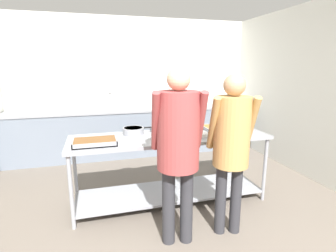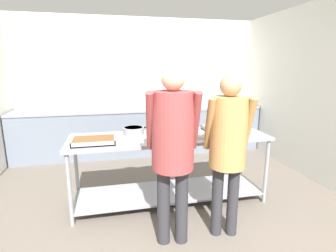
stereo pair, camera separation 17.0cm
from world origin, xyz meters
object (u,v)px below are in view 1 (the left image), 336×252
serving_tray_roast (95,142)px  serving_tray_greens (166,131)px  serving_tray_vegetables (217,128)px  guest_serving_left (178,140)px  plate_stack (198,134)px  broccoli_bowl (238,125)px  sauce_pan (133,131)px  guest_serving_right (232,139)px  water_bottle (110,102)px

serving_tray_roast → serving_tray_greens: same height
serving_tray_vegetables → guest_serving_left: 1.26m
plate_stack → broccoli_bowl: size_ratio=1.19×
sauce_pan → guest_serving_right: (0.82, -1.00, 0.10)m
serving_tray_greens → serving_tray_vegetables: same height
serving_tray_roast → guest_serving_right: (1.29, -0.68, 0.12)m
guest_serving_right → water_bottle: size_ratio=5.42×
broccoli_bowl → guest_serving_left: size_ratio=0.13×
sauce_pan → serving_tray_greens: 0.42m
guest_serving_left → serving_tray_greens: bearing=81.3°
guest_serving_right → broccoli_bowl: bearing=56.2°
serving_tray_roast → broccoli_bowl: size_ratio=2.14×
broccoli_bowl → guest_serving_right: bearing=-123.8°
serving_tray_greens → water_bottle: 2.00m
serving_tray_greens → broccoli_bowl: 1.03m
sauce_pan → guest_serving_right: bearing=-50.8°
guest_serving_left → sauce_pan: bearing=104.8°
serving_tray_roast → plate_stack: bearing=2.7°
broccoli_bowl → guest_serving_left: guest_serving_left is taller
serving_tray_greens → plate_stack: serving_tray_greens is taller
plate_stack → guest_serving_right: bearing=-85.7°
plate_stack → serving_tray_roast: bearing=-177.3°
guest_serving_right → water_bottle: 3.04m
broccoli_bowl → guest_serving_right: (-0.63, -0.94, 0.10)m
serving_tray_greens → guest_serving_left: 1.00m
serving_tray_greens → broccoli_bowl: (1.03, -0.03, 0.01)m
sauce_pan → plate_stack: size_ratio=1.56×
sauce_pan → serving_tray_greens: size_ratio=1.12×
broccoli_bowl → guest_serving_right: 1.14m
serving_tray_greens → serving_tray_vegetables: bearing=-4.6°
serving_tray_roast → guest_serving_right: size_ratio=0.29×
serving_tray_roast → water_bottle: bearing=82.1°
sauce_pan → serving_tray_vegetables: size_ratio=1.07×
guest_serving_right → serving_tray_vegetables: bearing=71.9°
sauce_pan → serving_tray_roast: bearing=-145.7°
serving_tray_roast → plate_stack: (1.23, 0.06, -0.01)m
sauce_pan → plate_stack: sauce_pan is taller
guest_serving_left → water_bottle: bearing=98.5°
sauce_pan → guest_serving_right: size_ratio=0.25×
serving_tray_roast → guest_serving_right: 1.46m
sauce_pan → water_bottle: bearing=95.0°
serving_tray_roast → broccoli_bowl: (1.92, 0.26, 0.01)m
serving_tray_roast → serving_tray_greens: size_ratio=1.30×
serving_tray_roast → sauce_pan: bearing=34.3°
serving_tray_vegetables → guest_serving_right: guest_serving_right is taller
serving_tray_vegetables → water_bottle: water_bottle is taller
sauce_pan → broccoli_bowl: (1.44, -0.06, -0.01)m
guest_serving_right → water_bottle: bearing=108.8°
plate_stack → water_bottle: 2.34m
serving_tray_greens → broccoli_bowl: bearing=-1.7°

